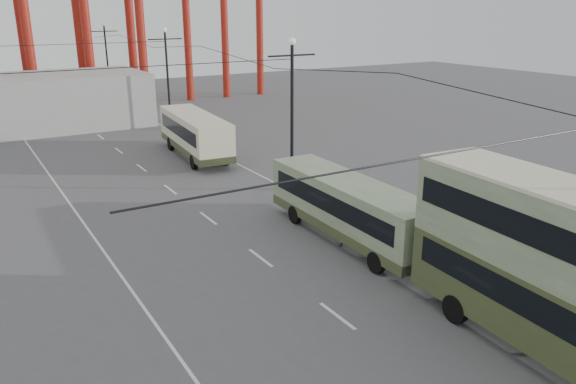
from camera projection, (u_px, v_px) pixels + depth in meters
ground at (435, 363)px, 18.16m from camera, size 160.00×160.00×0.00m
road_markings at (186, 199)px, 33.76m from camera, size 12.52×120.00×0.01m
lamp_post_mid at (292, 116)px, 34.10m from camera, size 3.20×0.44×9.32m
lamp_post_far at (168, 79)px, 51.99m from camera, size 3.20×0.44×9.32m
lamp_post_distant at (107, 61)px, 69.88m from camera, size 3.20×0.44×9.32m
fairground_shed at (25, 103)px, 52.65m from camera, size 22.00×10.00×5.00m
double_decker_bus at (562, 267)px, 17.51m from camera, size 3.38×10.93×5.79m
single_decker_green at (349, 207)px, 27.33m from camera, size 2.69×10.84×3.05m
single_decker_cream at (195, 133)px, 42.91m from camera, size 3.60×10.75×3.28m
pedestrian at (343, 226)px, 26.88m from camera, size 0.85×0.74×1.97m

